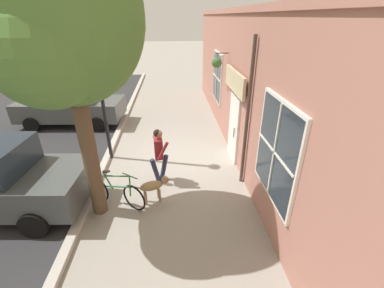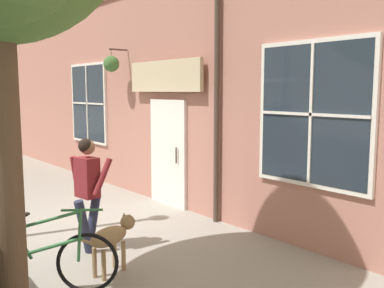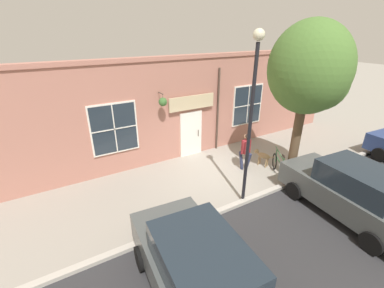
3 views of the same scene
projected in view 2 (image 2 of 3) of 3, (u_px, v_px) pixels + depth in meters
ground_plane at (66, 226)px, 7.19m from camera, size 90.00×90.00×0.00m
storefront_facade at (175, 91)px, 8.40m from camera, size 0.95×18.00×4.50m
pedestrian_walking at (88, 184)px, 6.02m from camera, size 0.56×0.55×1.62m
dog_on_leash at (112, 236)px, 5.33m from camera, size 0.96×0.42×0.70m
leaning_bicycle at (39, 264)px, 4.70m from camera, size 1.54×0.89×1.01m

